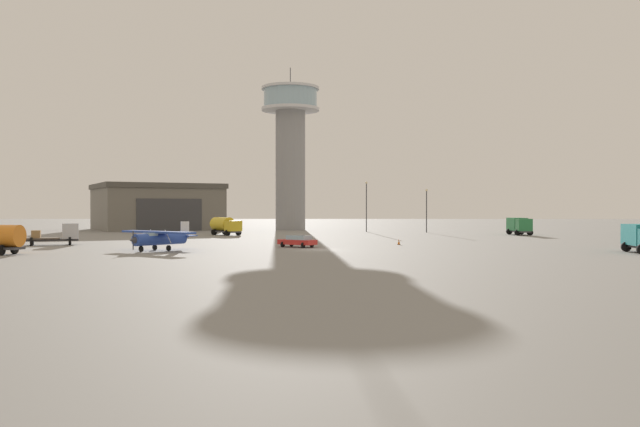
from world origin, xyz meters
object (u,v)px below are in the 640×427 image
object	(u,v)px
car_red	(298,241)
light_post_west	(427,206)
control_tower	(290,142)
truck_flatbed_silver	(60,235)
truck_box_green	(519,225)
light_post_east	(366,202)
airplane_blue	(161,237)
truck_fuel_tanker_yellow	(225,225)
traffic_cone_near_left	(399,242)

from	to	relation	value
car_red	light_post_west	world-z (taller)	light_post_west
car_red	control_tower	bearing A→B (deg)	-51.93
truck_flatbed_silver	car_red	world-z (taller)	truck_flatbed_silver
truck_box_green	car_red	distance (m)	49.49
truck_flatbed_silver	light_post_east	world-z (taller)	light_post_east
airplane_blue	car_red	bearing A→B (deg)	149.45
truck_fuel_tanker_yellow	light_post_west	xyz separation A→B (m)	(35.00, 12.23, 3.16)
truck_fuel_tanker_yellow	truck_box_green	size ratio (longest dim) A/B	0.94
truck_box_green	control_tower	bearing A→B (deg)	-124.28
control_tower	truck_fuel_tanker_yellow	size ratio (longest dim) A/B	5.25
light_post_west	light_post_east	size ratio (longest dim) A/B	0.84
control_tower	truck_flatbed_silver	size ratio (longest dim) A/B	4.81
truck_fuel_tanker_yellow	light_post_west	world-z (taller)	light_post_west
control_tower	car_red	world-z (taller)	control_tower
light_post_west	light_post_east	world-z (taller)	light_post_east
control_tower	light_post_east	world-z (taller)	control_tower
truck_box_green	truck_flatbed_silver	bearing A→B (deg)	-67.10
control_tower	light_post_east	xyz separation A→B (m)	(15.00, -10.25, -12.43)
airplane_blue	control_tower	bearing A→B (deg)	-152.29
light_post_west	light_post_east	bearing A→B (deg)	160.05
airplane_blue	light_post_east	size ratio (longest dim) A/B	0.96
car_red	truck_box_green	bearing A→B (deg)	-101.51
truck_flatbed_silver	light_post_east	xyz separation A→B (m)	(39.81, 44.78, 4.34)
airplane_blue	truck_box_green	bearing A→B (deg)	165.78
truck_flatbed_silver	car_red	distance (m)	29.51
traffic_cone_near_left	light_post_west	bearing A→B (deg)	76.83
truck_box_green	traffic_cone_near_left	size ratio (longest dim) A/B	9.72
airplane_blue	truck_box_green	world-z (taller)	airplane_blue
control_tower	truck_box_green	distance (m)	49.45
light_post_east	traffic_cone_near_left	size ratio (longest dim) A/B	13.76
control_tower	light_post_west	world-z (taller)	control_tower
car_red	light_post_east	world-z (taller)	light_post_east
control_tower	car_red	bearing A→B (deg)	-85.79
control_tower	light_post_east	size ratio (longest dim) A/B	3.50
control_tower	traffic_cone_near_left	bearing A→B (deg)	-72.97
truck_flatbed_silver	control_tower	bearing A→B (deg)	44.92
light_post_east	truck_box_green	bearing A→B (deg)	-30.42
car_red	light_post_west	size ratio (longest dim) A/B	0.58
car_red	traffic_cone_near_left	world-z (taller)	car_red
truck_flatbed_silver	light_post_west	distance (m)	65.12
traffic_cone_near_left	truck_fuel_tanker_yellow	bearing A→B (deg)	133.11
truck_box_green	truck_flatbed_silver	size ratio (longest dim) A/B	0.97
control_tower	car_red	size ratio (longest dim) A/B	7.15
truck_fuel_tanker_yellow	light_post_east	world-z (taller)	light_post_east
airplane_blue	light_post_east	xyz separation A→B (m)	(24.74, 55.27, 4.20)
car_red	light_post_west	distance (m)	50.25
truck_fuel_tanker_yellow	traffic_cone_near_left	world-z (taller)	truck_fuel_tanker_yellow
truck_fuel_tanker_yellow	truck_box_green	distance (m)	48.84
car_red	light_post_east	distance (m)	50.57
truck_box_green	traffic_cone_near_left	distance (m)	37.23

